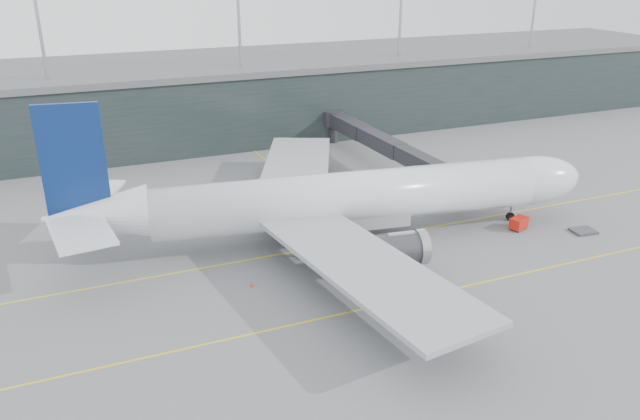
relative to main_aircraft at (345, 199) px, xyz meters
name	(u,v)px	position (x,y,z in m)	size (l,w,h in m)	color
ground	(307,236)	(-4.29, 2.77, -5.66)	(320.00, 320.00, 0.00)	#59595E
taxiline_a	(318,247)	(-4.29, -1.23, -5.65)	(160.00, 0.25, 0.02)	yellow
taxiline_b	(375,306)	(-4.29, -17.23, -5.65)	(160.00, 0.25, 0.02)	yellow
taxiline_lead_main	(291,184)	(0.71, 22.77, -5.65)	(0.25, 60.00, 0.02)	yellow
terminal	(207,97)	(-4.29, 60.77, 1.96)	(240.00, 36.00, 29.00)	#1D2827
main_aircraft	(345,199)	(0.00, 0.00, 0.00)	(71.83, 66.92, 20.15)	silver
jet_bridge	(376,140)	(18.07, 26.14, -0.80)	(4.97, 44.19, 6.49)	#27272C
gse_cart	(519,223)	(23.50, -6.47, -4.70)	(2.93, 2.39, 1.72)	red
baggage_dolly	(583,231)	(31.17, -10.67, -5.47)	(3.14, 2.51, 0.31)	#3B3B40
uld_a	(247,213)	(-10.08, 11.72, -4.81)	(2.16, 1.96, 1.61)	#38383D
uld_b	(266,199)	(-6.01, 15.43, -4.61)	(2.44, 2.08, 1.99)	#38383D
uld_c	(276,202)	(-4.98, 13.67, -4.69)	(2.15, 1.78, 1.85)	#38383D
cone_nose	(530,217)	(27.45, -4.10, -5.32)	(0.42, 0.42, 0.68)	#F25E0D
cone_wing_stbd	(450,290)	(4.88, -17.85, -5.28)	(0.47, 0.47, 0.75)	#E8470C
cone_wing_port	(327,203)	(2.51, 12.04, -5.25)	(0.51, 0.51, 0.80)	#DB500C
cone_tail	(251,284)	(-15.37, -7.94, -5.31)	(0.44, 0.44, 0.70)	#F0400D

